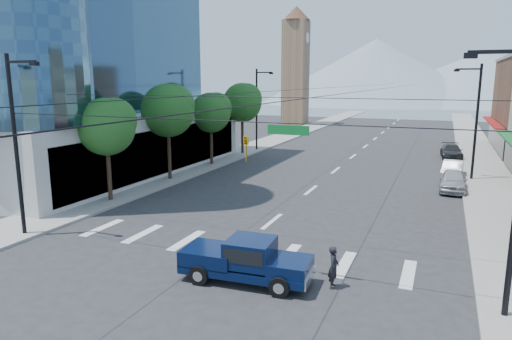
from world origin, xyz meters
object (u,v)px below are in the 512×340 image
(parked_car_near, at_px, (453,181))
(parked_car_mid, at_px, (452,169))
(pedestrian, at_px, (334,267))
(pickup_truck, at_px, (246,259))
(parked_car_far, at_px, (451,151))

(parked_car_near, relative_size, parked_car_mid, 1.07)
(pedestrian, bearing_deg, parked_car_near, -18.43)
(pedestrian, bearing_deg, pickup_truck, 98.01)
(parked_car_near, bearing_deg, pickup_truck, -111.16)
(parked_car_far, bearing_deg, pedestrian, -101.54)
(pedestrian, height_order, parked_car_mid, pedestrian)
(parked_car_mid, distance_m, parked_car_far, 10.10)
(parked_car_near, bearing_deg, parked_car_far, 90.54)
(parked_car_mid, xyz_separation_m, parked_car_far, (0.00, 10.10, 0.01))
(parked_car_far, bearing_deg, parked_car_near, -94.14)
(pickup_truck, bearing_deg, pedestrian, 9.50)
(pickup_truck, distance_m, parked_car_near, 20.74)
(pedestrian, relative_size, parked_car_near, 0.37)
(parked_car_mid, bearing_deg, parked_car_near, -85.14)
(pedestrian, bearing_deg, parked_car_mid, -15.66)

